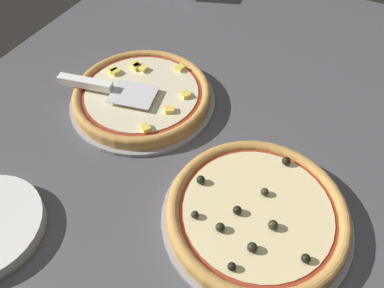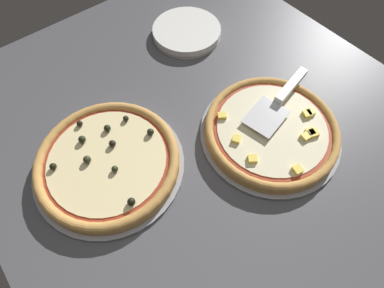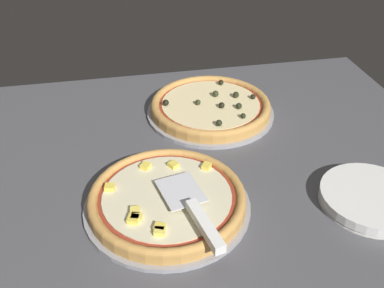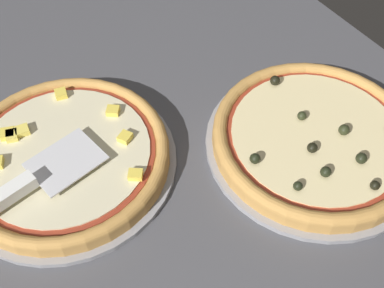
{
  "view_description": "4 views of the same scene",
  "coord_description": "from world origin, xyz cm",
  "px_view_note": "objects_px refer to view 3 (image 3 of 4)",
  "views": [
    {
      "loc": [
        56.38,
        31.83,
        63.47
      ],
      "look_at": [
        9.85,
        8.0,
        3.0
      ],
      "focal_mm": 35.0,
      "sensor_mm": 36.0,
      "label": 1
    },
    {
      "loc": [
        -18.77,
        31.2,
        65.18
      ],
      "look_at": [
        9.85,
        8.0,
        3.0
      ],
      "focal_mm": 28.0,
      "sensor_mm": 36.0,
      "label": 2
    },
    {
      "loc": [
        -8.08,
        -81.54,
        66.02
      ],
      "look_at": [
        9.85,
        8.0,
        3.0
      ],
      "focal_mm": 42.0,
      "sensor_mm": 36.0,
      "label": 3
    },
    {
      "loc": [
        47.98,
        -15.51,
        59.65
      ],
      "look_at": [
        9.85,
        8.0,
        3.0
      ],
      "focal_mm": 42.0,
      "sensor_mm": 36.0,
      "label": 4
    }
  ],
  "objects_px": {
    "pizza_back": "(211,106)",
    "serving_spatula": "(198,216)",
    "pizza_front": "(167,198)",
    "plate_stack": "(370,198)"
  },
  "relations": [
    {
      "from": "pizza_back",
      "to": "pizza_front",
      "type": "bearing_deg",
      "value": -116.37
    },
    {
      "from": "pizza_back",
      "to": "plate_stack",
      "type": "distance_m",
      "value": 0.5
    },
    {
      "from": "serving_spatula",
      "to": "plate_stack",
      "type": "height_order",
      "value": "serving_spatula"
    },
    {
      "from": "pizza_back",
      "to": "serving_spatula",
      "type": "height_order",
      "value": "serving_spatula"
    },
    {
      "from": "pizza_back",
      "to": "serving_spatula",
      "type": "xyz_separation_m",
      "value": [
        -0.13,
        -0.46,
        0.03
      ]
    },
    {
      "from": "pizza_front",
      "to": "serving_spatula",
      "type": "bearing_deg",
      "value": -62.69
    },
    {
      "from": "pizza_front",
      "to": "serving_spatula",
      "type": "height_order",
      "value": "serving_spatula"
    },
    {
      "from": "pizza_back",
      "to": "plate_stack",
      "type": "xyz_separation_m",
      "value": [
        0.25,
        -0.44,
        -0.01
      ]
    },
    {
      "from": "pizza_front",
      "to": "serving_spatula",
      "type": "xyz_separation_m",
      "value": [
        0.05,
        -0.09,
        0.03
      ]
    },
    {
      "from": "pizza_front",
      "to": "plate_stack",
      "type": "bearing_deg",
      "value": -9.49
    }
  ]
}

